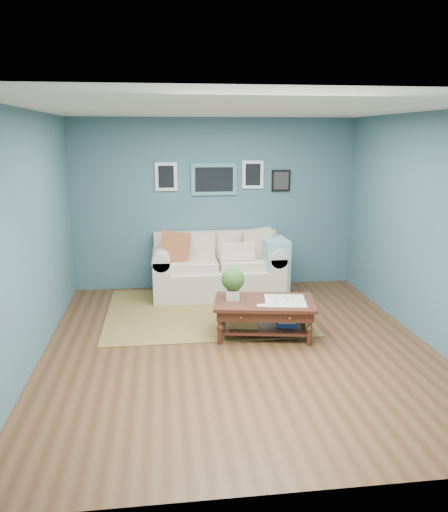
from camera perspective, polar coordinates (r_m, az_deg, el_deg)
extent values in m
plane|color=brown|center=(5.98, 1.65, -10.28)|extent=(5.00, 5.00, 0.00)
plane|color=white|center=(5.48, 1.85, 16.51)|extent=(5.00, 5.00, 0.00)
cube|color=#3C676C|center=(8.02, -1.02, 5.92)|extent=(4.50, 0.02, 2.70)
cube|color=#3C676C|center=(3.21, 8.66, -6.05)|extent=(4.50, 0.02, 2.70)
cube|color=#3C676C|center=(5.68, -21.29, 1.80)|extent=(0.02, 5.00, 2.70)
cube|color=#3C676C|center=(6.32, 22.36, 2.81)|extent=(0.02, 5.00, 2.70)
cube|color=slate|center=(7.95, -1.15, 8.75)|extent=(0.72, 0.03, 0.50)
cube|color=black|center=(7.93, -1.13, 8.74)|extent=(0.60, 0.01, 0.38)
cube|color=white|center=(7.90, -6.63, 9.00)|extent=(0.34, 0.03, 0.44)
cube|color=white|center=(8.03, 3.31, 9.28)|extent=(0.34, 0.03, 0.44)
cube|color=black|center=(8.14, 6.52, 8.56)|extent=(0.30, 0.03, 0.34)
cube|color=brown|center=(7.10, -2.09, -6.30)|extent=(2.76, 2.20, 0.01)
cube|color=beige|center=(7.76, -0.72, -2.89)|extent=(1.48, 0.92, 0.44)
cube|color=beige|center=(7.98, -1.01, 1.05)|extent=(1.94, 0.23, 0.50)
cube|color=beige|center=(7.69, -7.15, -2.36)|extent=(0.25, 0.92, 0.65)
cube|color=beige|center=(7.87, 5.55, -1.93)|extent=(0.25, 0.92, 0.65)
cylinder|color=beige|center=(7.60, -7.22, -0.01)|extent=(0.27, 0.92, 0.27)
cylinder|color=beige|center=(7.79, 5.61, 0.36)|extent=(0.27, 0.92, 0.27)
cube|color=beige|center=(7.59, -3.64, -1.05)|extent=(0.75, 0.58, 0.14)
cube|color=beige|center=(7.68, 2.27, -0.87)|extent=(0.75, 0.58, 0.14)
cube|color=beige|center=(7.81, -3.81, 1.30)|extent=(0.75, 0.13, 0.38)
cube|color=beige|center=(7.90, 1.94, 1.45)|extent=(0.75, 0.13, 0.38)
cube|color=#B1492B|center=(7.52, -5.59, 1.10)|extent=(0.50, 0.18, 0.49)
cube|color=beige|center=(7.73, 3.87, 1.47)|extent=(0.49, 0.19, 0.48)
cube|color=beige|center=(7.57, 1.55, 0.52)|extent=(0.52, 0.13, 0.25)
cube|color=#88C7C6|center=(7.71, 5.78, -1.06)|extent=(0.35, 0.57, 0.83)
cube|color=#371A11|center=(6.14, 4.62, -5.29)|extent=(1.32, 0.90, 0.04)
cube|color=#371A11|center=(6.17, 4.61, -6.01)|extent=(1.22, 0.81, 0.12)
cube|color=#371A11|center=(6.26, 4.57, -8.09)|extent=(1.11, 0.69, 0.03)
sphere|color=gold|center=(5.86, 1.93, -7.06)|extent=(0.03, 0.03, 0.03)
sphere|color=gold|center=(5.88, 7.52, -7.08)|extent=(0.03, 0.03, 0.03)
cylinder|color=#371A11|center=(5.97, -0.44, -8.17)|extent=(0.06, 0.06, 0.42)
cylinder|color=#371A11|center=(6.01, 9.76, -8.20)|extent=(0.06, 0.06, 0.42)
cylinder|color=#371A11|center=(6.48, -0.20, -6.38)|extent=(0.06, 0.06, 0.42)
cylinder|color=#371A11|center=(6.52, 9.16, -6.42)|extent=(0.06, 0.06, 0.42)
cube|color=beige|center=(6.16, 1.03, -4.40)|extent=(0.19, 0.19, 0.12)
sphere|color=#2B551F|center=(6.11, 1.03, -2.68)|extent=(0.28, 0.28, 0.28)
cube|color=beige|center=(6.15, 7.00, -5.09)|extent=(0.56, 0.56, 0.01)
cube|color=#AA8D4C|center=(6.21, 2.23, -7.09)|extent=(0.38, 0.30, 0.20)
cube|color=navy|center=(6.27, 7.19, -7.43)|extent=(0.27, 0.22, 0.11)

